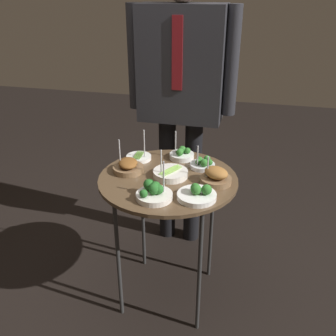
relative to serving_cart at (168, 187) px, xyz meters
The scene contains 11 objects.
ground_plane 0.68m from the serving_cart, ahead, with size 8.00×8.00×0.00m, color black.
serving_cart is the anchor object (origin of this frame).
bowl_asparagus_near_rim 0.07m from the serving_cart, 51.99° to the left, with size 0.17×0.17×0.15m.
bowl_broccoli_far_rim 0.22m from the serving_cart, 44.84° to the left, with size 0.13×0.13×0.13m.
bowl_roast_back_left 0.22m from the serving_cart, behind, with size 0.15×0.15×0.17m.
bowl_broccoli_front_center 0.22m from the serving_cart, 93.63° to the right, with size 0.16×0.16×0.17m.
bowl_broccoli_mid_left 0.25m from the serving_cart, 43.05° to the right, with size 0.17×0.17×0.07m.
bowl_broccoli_front_left 0.25m from the serving_cart, 85.36° to the left, with size 0.13×0.13×0.15m.
bowl_roast_back_right 0.25m from the serving_cart, ahead, with size 0.15×0.15×0.13m.
bowl_asparagus_mid_right 0.27m from the serving_cart, 140.57° to the left, with size 0.13×0.13×0.17m.
waiter_figure 0.68m from the serving_cart, 95.88° to the left, with size 0.64×0.24×1.72m.
Camera 1 is at (0.39, -1.56, 1.58)m, focal length 40.00 mm.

